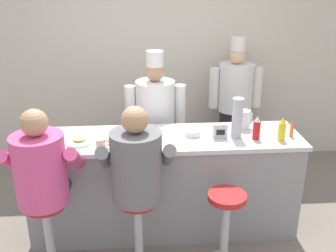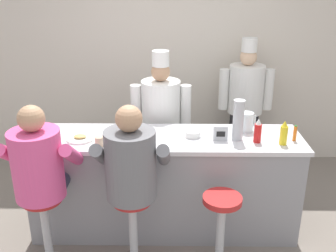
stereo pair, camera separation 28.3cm
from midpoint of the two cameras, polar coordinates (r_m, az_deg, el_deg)
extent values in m
plane|color=slate|center=(3.85, -2.35, -17.19)|extent=(20.00, 20.00, 0.00)
cube|color=beige|center=(5.07, -3.39, 9.54)|extent=(10.00, 0.06, 2.70)
cube|color=gray|center=(3.85, -2.64, -8.63)|extent=(2.49, 0.63, 0.94)
cube|color=silver|center=(3.63, -2.77, -1.91)|extent=(2.54, 0.66, 0.04)
cylinder|color=red|center=(3.60, 10.54, -0.65)|extent=(0.07, 0.07, 0.17)
cone|color=white|center=(3.56, 10.66, 1.01)|extent=(0.05, 0.05, 0.05)
cylinder|color=yellow|center=(3.62, 14.06, -0.83)|extent=(0.07, 0.07, 0.17)
cone|color=yellow|center=(3.58, 14.22, 0.82)|extent=(0.05, 0.05, 0.05)
cylinder|color=orange|center=(3.73, 15.48, -0.53)|extent=(0.03, 0.03, 0.14)
cylinder|color=#287F2D|center=(3.71, 15.59, 0.52)|extent=(0.02, 0.02, 0.01)
cylinder|color=silver|center=(3.82, 8.82, 0.91)|extent=(0.13, 0.13, 0.18)
cube|color=silver|center=(3.84, 9.96, 1.07)|extent=(0.02, 0.02, 0.11)
cylinder|color=white|center=(3.61, -14.97, -2.28)|extent=(0.25, 0.25, 0.02)
ellipsoid|color=#E0BC60|center=(3.60, -15.01, -1.93)|extent=(0.11, 0.09, 0.03)
cylinder|color=white|center=(3.63, 1.33, -1.05)|extent=(0.15, 0.15, 0.06)
cylinder|color=white|center=(3.49, -8.84, -1.97)|extent=(0.08, 0.08, 0.09)
torus|color=white|center=(3.48, -7.96, -1.88)|extent=(0.06, 0.01, 0.06)
cylinder|color=beige|center=(3.44, -12.12, -2.59)|extent=(0.08, 0.08, 0.08)
torus|color=beige|center=(3.44, -11.26, -2.51)|extent=(0.06, 0.01, 0.06)
cylinder|color=#B7BABF|center=(3.58, 7.80, 1.05)|extent=(0.10, 0.10, 0.36)
cylinder|color=silver|center=(3.52, 7.95, 3.90)|extent=(0.10, 0.10, 0.01)
cube|color=silver|center=(3.59, 5.30, -0.74)|extent=(0.13, 0.07, 0.14)
cube|color=black|center=(3.55, 5.40, -0.97)|extent=(0.08, 0.01, 0.05)
cylinder|color=#B2B5BA|center=(3.56, -19.10, -15.11)|extent=(0.07, 0.07, 0.66)
cylinder|color=red|center=(3.39, -19.78, -10.69)|extent=(0.32, 0.32, 0.05)
cylinder|color=#33384C|center=(3.56, -20.64, -8.39)|extent=(0.15, 0.40, 0.15)
cylinder|color=#33384C|center=(3.51, -17.45, -8.42)|extent=(0.15, 0.40, 0.15)
cylinder|color=#E54C8C|center=(3.24, -20.47, -6.02)|extent=(0.40, 0.40, 0.57)
cylinder|color=#E54C8C|center=(3.40, -24.15, -4.69)|extent=(0.10, 0.43, 0.35)
cylinder|color=#E54C8C|center=(3.26, -15.73, -4.65)|extent=(0.10, 0.43, 0.35)
sphere|color=tan|center=(3.08, -21.40, 0.41)|extent=(0.21, 0.21, 0.21)
cylinder|color=#B2B5BA|center=(3.45, -6.72, -15.29)|extent=(0.07, 0.07, 0.66)
cylinder|color=red|center=(3.26, -6.97, -10.74)|extent=(0.32, 0.32, 0.05)
cylinder|color=#33384C|center=(3.42, -8.58, -8.38)|extent=(0.15, 0.40, 0.15)
cylinder|color=#33384C|center=(3.41, -5.16, -8.31)|extent=(0.15, 0.40, 0.15)
cylinder|color=slate|center=(3.11, -7.23, -5.88)|extent=(0.40, 0.40, 0.57)
cylinder|color=slate|center=(3.22, -11.71, -4.56)|extent=(0.11, 0.44, 0.35)
cylinder|color=slate|center=(3.19, -2.58, -4.35)|extent=(0.11, 0.44, 0.35)
sphere|color=tan|center=(2.95, -7.59, 0.88)|extent=(0.21, 0.21, 0.21)
cylinder|color=#B2B5BA|center=(3.48, 5.92, -14.77)|extent=(0.07, 0.07, 0.66)
cylinder|color=red|center=(3.30, 6.14, -10.24)|extent=(0.32, 0.32, 0.05)
cube|color=#232328|center=(4.46, -3.56, -5.46)|extent=(0.32, 0.18, 0.76)
cube|color=white|center=(4.35, -3.60, -3.95)|extent=(0.29, 0.02, 0.46)
cylinder|color=white|center=(4.20, -3.77, 2.70)|extent=(0.41, 0.41, 0.57)
sphere|color=tan|center=(4.09, -3.91, 7.81)|extent=(0.20, 0.20, 0.20)
cylinder|color=white|center=(4.06, -3.96, 9.71)|extent=(0.18, 0.18, 0.16)
cylinder|color=white|center=(4.20, -7.39, 2.56)|extent=(0.12, 0.12, 0.49)
cylinder|color=white|center=(4.21, -0.16, 2.75)|extent=(0.12, 0.12, 0.49)
cube|color=#232328|center=(5.12, 7.76, -1.79)|extent=(0.32, 0.18, 0.78)
cube|color=white|center=(5.02, 7.96, -0.38)|extent=(0.29, 0.02, 0.47)
cylinder|color=white|center=(4.89, 8.16, 5.55)|extent=(0.42, 0.42, 0.58)
sphere|color=#DBB28E|center=(4.80, 8.41, 10.06)|extent=(0.20, 0.20, 0.20)
cylinder|color=white|center=(4.78, 8.50, 11.72)|extent=(0.18, 0.18, 0.16)
cylinder|color=white|center=(4.84, 5.02, 5.49)|extent=(0.12, 0.12, 0.50)
cylinder|color=white|center=(4.96, 11.23, 5.54)|extent=(0.12, 0.12, 0.50)
camera|label=1|loc=(0.14, -92.29, -0.91)|focal=42.00mm
camera|label=2|loc=(0.14, 87.71, 0.91)|focal=42.00mm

